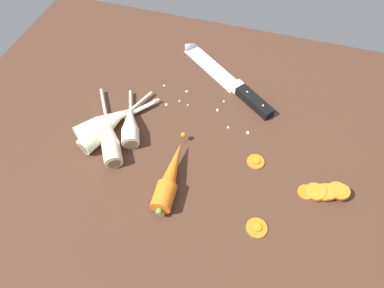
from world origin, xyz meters
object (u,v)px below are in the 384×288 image
(parsnip_outer, at_px, (109,136))
(chefs_knife, at_px, (222,75))
(parsnip_mid_left, at_px, (107,128))
(whole_carrot, at_px, (170,177))
(parsnip_front, at_px, (107,124))
(parsnip_back, at_px, (105,123))
(parsnip_mid_right, at_px, (130,125))
(carrot_slice_stack, at_px, (324,192))
(carrot_slice_stray_near, at_px, (256,161))
(carrot_slice_stray_mid, at_px, (257,228))

(parsnip_outer, bearing_deg, chefs_knife, 55.31)
(chefs_knife, bearing_deg, parsnip_mid_left, -128.84)
(whole_carrot, bearing_deg, parsnip_outer, 159.93)
(parsnip_front, bearing_deg, parsnip_back, 165.20)
(parsnip_mid_right, height_order, carrot_slice_stack, parsnip_mid_right)
(carrot_slice_stack, xyz_separation_m, carrot_slice_stray_near, (-0.15, 0.04, -0.01))
(parsnip_back, xyz_separation_m, carrot_slice_stray_near, (0.35, 0.01, -0.02))
(carrot_slice_stray_mid, bearing_deg, carrot_slice_stray_near, 101.44)
(chefs_knife, relative_size, carrot_slice_stray_near, 7.91)
(parsnip_outer, bearing_deg, parsnip_front, 124.00)
(parsnip_front, relative_size, parsnip_mid_right, 0.98)
(chefs_knife, bearing_deg, carrot_slice_stray_near, -60.61)
(parsnip_mid_right, relative_size, carrot_slice_stray_mid, 4.05)
(chefs_knife, bearing_deg, parsnip_back, -131.69)
(parsnip_outer, relative_size, carrot_slice_stray_mid, 5.13)
(parsnip_mid_left, bearing_deg, parsnip_mid_right, 25.85)
(carrot_slice_stray_near, bearing_deg, chefs_knife, 119.39)
(carrot_slice_stray_mid, bearing_deg, parsnip_front, 159.80)
(whole_carrot, xyz_separation_m, carrot_slice_stray_mid, (0.19, -0.05, -0.02))
(whole_carrot, distance_m, parsnip_back, 0.21)
(whole_carrot, bearing_deg, chefs_knife, 85.38)
(parsnip_front, height_order, parsnip_mid_left, same)
(carrot_slice_stack, height_order, carrot_slice_stray_mid, carrot_slice_stack)
(parsnip_mid_right, bearing_deg, carrot_slice_stack, -5.19)
(parsnip_mid_left, distance_m, parsnip_mid_right, 0.05)
(parsnip_front, relative_size, carrot_slice_stray_near, 4.29)
(parsnip_mid_right, xyz_separation_m, carrot_slice_stack, (0.44, -0.04, -0.01))
(whole_carrot, xyz_separation_m, parsnip_front, (-0.19, 0.09, -0.00))
(parsnip_mid_right, height_order, carrot_slice_stray_near, parsnip_mid_right)
(parsnip_mid_left, xyz_separation_m, carrot_slice_stray_near, (0.34, 0.02, -0.02))
(whole_carrot, height_order, parsnip_mid_right, whole_carrot)
(carrot_slice_stray_near, bearing_deg, parsnip_front, -178.46)
(carrot_slice_stray_near, bearing_deg, parsnip_mid_left, -176.64)
(parsnip_back, relative_size, carrot_slice_stray_mid, 4.37)
(chefs_knife, distance_m, parsnip_front, 0.33)
(parsnip_outer, bearing_deg, carrot_slice_stray_mid, -16.86)
(parsnip_mid_right, relative_size, carrot_slice_stray_near, 4.39)
(parsnip_mid_left, relative_size, parsnip_back, 1.21)
(chefs_knife, xyz_separation_m, parsnip_mid_left, (-0.21, -0.26, 0.01))
(whole_carrot, bearing_deg, parsnip_back, 154.19)
(carrot_slice_stray_mid, bearing_deg, parsnip_mid_left, 160.98)
(parsnip_mid_right, relative_size, carrot_slice_stack, 1.69)
(whole_carrot, xyz_separation_m, parsnip_outer, (-0.17, 0.06, -0.00))
(parsnip_mid_left, bearing_deg, carrot_slice_stack, -1.95)
(parsnip_mid_right, xyz_separation_m, parsnip_back, (-0.06, -0.01, -0.00))
(parsnip_back, height_order, carrot_slice_stray_near, parsnip_back)
(whole_carrot, relative_size, parsnip_mid_right, 1.22)
(chefs_knife, height_order, parsnip_outer, parsnip_outer)
(parsnip_front, xyz_separation_m, carrot_slice_stack, (0.49, -0.03, -0.01))
(parsnip_outer, bearing_deg, parsnip_mid_right, 52.85)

